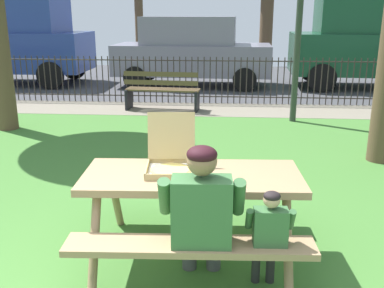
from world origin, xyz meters
name	(u,v)px	position (x,y,z in m)	size (l,w,h in m)	color
ground	(149,213)	(0.00, 1.95, -0.01)	(28.00, 11.89, 0.02)	#437732
cobblestone_walkway	(189,109)	(0.00, 7.19, 0.00)	(28.00, 1.40, 0.01)	gray
street_asphalt	(201,80)	(0.00, 11.64, -0.01)	(28.00, 7.50, 0.01)	#424247
picnic_table_foreground	(192,193)	(0.52, 1.10, 0.60)	(1.87, 1.56, 0.79)	#9F7D5A
pizza_box_open	(171,160)	(0.34, 1.19, 0.86)	(0.44, 0.49, 0.46)	tan
adult_at_table	(202,213)	(0.63, 0.60, 0.66)	(0.62, 0.60, 1.19)	#4A4A4A
child_at_table	(268,232)	(1.11, 0.60, 0.52)	(0.35, 0.34, 0.87)	#292929
iron_fence_streetside	(192,80)	(0.00, 7.89, 0.55)	(23.74, 0.03, 1.07)	#2D2823
park_bench_center	(162,91)	(-0.58, 7.05, 0.42)	(1.63, 0.59, 0.85)	brown
parked_car_left	(7,39)	(-5.63, 10.47, 1.31)	(4.70, 2.07, 2.46)	navy
parked_car_center	(192,50)	(-0.20, 10.47, 1.01)	(4.46, 2.03, 1.94)	slate
parked_car_right	(379,41)	(4.97, 10.47, 1.31)	(4.79, 2.26, 2.46)	#17472D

